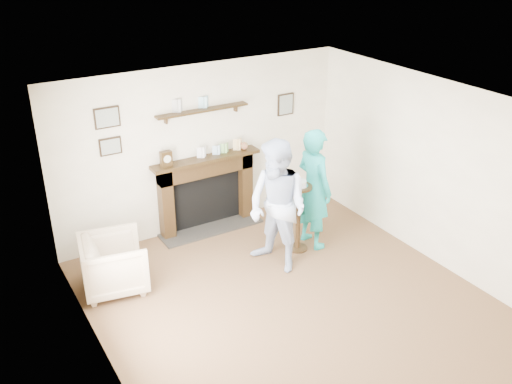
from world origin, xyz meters
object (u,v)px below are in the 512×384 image
woman (311,243)px  man (277,266)px  pedestal_table (299,205)px  armchair (117,287)px

woman → man: bearing=104.4°
man → pedestal_table: 0.89m
woman → pedestal_table: 0.75m
pedestal_table → woman: bearing=5.4°
woman → pedestal_table: (-0.27, -0.03, 0.70)m
armchair → man: (2.05, -0.62, 0.00)m
armchair → pedestal_table: size_ratio=0.70×
man → woman: bearing=92.1°
woman → pedestal_table: size_ratio=1.54×
armchair → woman: 2.84m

